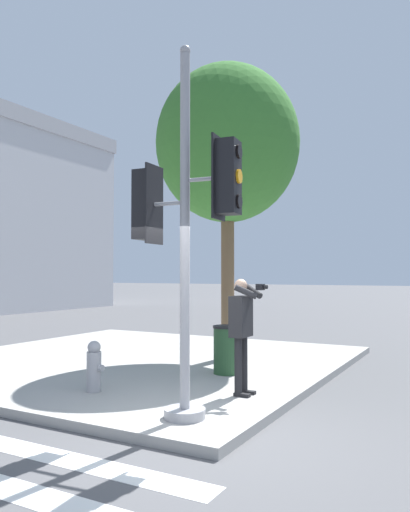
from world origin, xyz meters
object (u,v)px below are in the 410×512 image
person_photographer (242,325)px  trash_bin (227,349)px  traffic_signal_pole (185,227)px  street_tree (227,145)px  fire_hydrant (94,367)px

person_photographer → trash_bin: size_ratio=2.00×
traffic_signal_pole → trash_bin: size_ratio=5.49×
traffic_signal_pole → street_tree: bearing=19.3°
person_photographer → traffic_signal_pole: bearing=174.8°
trash_bin → street_tree: bearing=25.5°
street_tree → traffic_signal_pole: bearing=-160.7°
person_photographer → fire_hydrant: bearing=113.5°
traffic_signal_pole → trash_bin: (2.70, 0.76, -1.94)m
fire_hydrant → trash_bin: (2.18, -1.15, 0.05)m
street_tree → fire_hydrant: bearing=172.7°
traffic_signal_pole → fire_hydrant: bearing=74.9°
street_tree → trash_bin: size_ratio=7.33×
street_tree → person_photographer: bearing=-150.1°
street_tree → fire_hydrant: size_ratio=8.17×
street_tree → trash_bin: bearing=-154.5°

